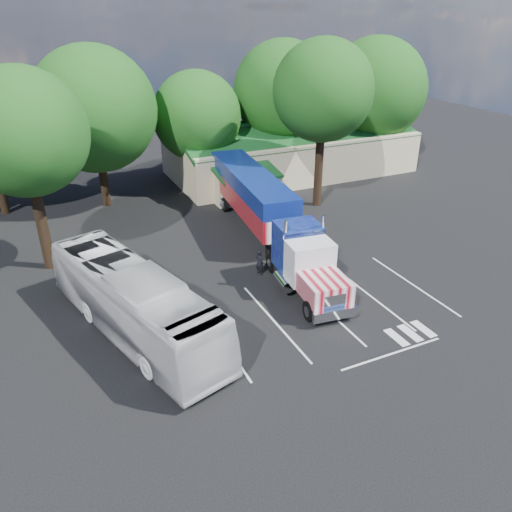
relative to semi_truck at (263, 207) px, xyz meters
name	(u,v)px	position (x,y,z in m)	size (l,w,h in m)	color
ground	(232,274)	(-4.11, -3.94, -2.55)	(120.00, 120.00, 0.00)	black
event_hall	(289,151)	(9.63, 13.87, -0.34)	(24.20, 14.12, 5.55)	beige
tree_row_c	(94,110)	(-9.11, 12.26, 5.49)	(10.00, 10.00, 13.05)	black
tree_row_d	(197,116)	(-0.11, 13.56, 4.04)	(8.00, 8.00, 10.60)	black
tree_row_e	(283,91)	(8.89, 14.06, 5.54)	(9.60, 9.60, 12.90)	black
tree_row_f	(375,90)	(18.89, 12.86, 5.24)	(10.40, 10.40, 13.00)	black
tree_near_left	(23,133)	(-14.61, 2.06, 6.26)	(7.60, 7.60, 12.65)	black
tree_near_right	(323,91)	(7.39, 4.56, 6.91)	(8.00, 8.00, 13.50)	black
semi_truck	(263,207)	(0.00, 0.00, 0.00)	(5.12, 21.67, 4.51)	black
woman	(260,262)	(-2.51, -4.69, -1.70)	(0.62, 0.40, 1.69)	black
bicycle	(257,213)	(1.39, 4.06, -2.13)	(0.56, 1.61, 0.85)	black
tour_bus	(134,302)	(-11.11, -7.77, -0.67)	(3.15, 13.47, 3.75)	silver
silver_sedan	(245,196)	(1.70, 7.18, -1.80)	(1.58, 4.53, 1.49)	#98999F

